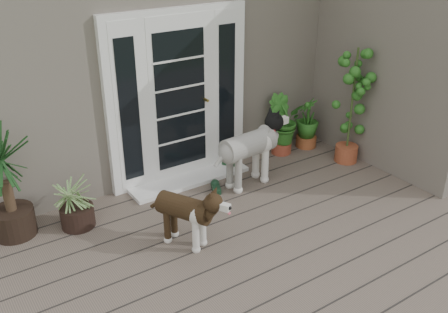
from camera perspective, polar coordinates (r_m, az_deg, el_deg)
deck at (r=5.22m, az=9.38°, el=-11.49°), size 6.20×4.60×0.12m
house_main at (r=7.95m, az=-11.39°, el=13.34°), size 7.40×4.00×3.10m
house_wing at (r=7.31m, az=21.53°, el=11.03°), size 1.60×2.40×3.10m
door_unit at (r=6.17m, az=-5.20°, el=6.78°), size 1.90×0.14×2.15m
door_step at (r=6.43m, az=-3.97°, el=-2.59°), size 1.60×0.40×0.05m
brindle_dog at (r=5.10m, az=-4.51°, el=-7.00°), size 0.64×0.82×0.63m
white_dog at (r=6.17m, az=2.79°, el=0.08°), size 0.99×0.50×0.80m
spider_plant at (r=5.59m, az=-16.70°, el=-4.82°), size 0.77×0.77×0.65m
yucca at (r=5.55m, az=-23.72°, el=-2.98°), size 1.02×1.02×1.21m
herb_a at (r=7.12m, az=6.87°, el=2.81°), size 0.65×0.65×0.64m
herb_b at (r=7.10m, az=6.65°, el=2.79°), size 0.61×0.61×0.65m
herb_c at (r=7.37m, az=9.50°, el=3.30°), size 0.54×0.54×0.60m
sapling at (r=6.84m, az=14.45°, el=5.74°), size 0.55×0.55×1.65m
clog_left at (r=6.73m, az=0.82°, el=-1.02°), size 0.26×0.30×0.08m
clog_right at (r=6.19m, az=-0.92°, el=-3.55°), size 0.24×0.31×0.08m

